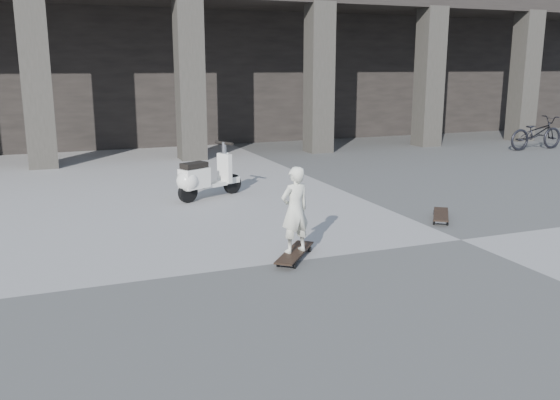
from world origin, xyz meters
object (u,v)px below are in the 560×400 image
object	(u,v)px
skateboard_spare	(441,215)
scooter	(200,178)
longboard	(295,253)
child	(295,210)
bicycle	(536,133)

from	to	relation	value
skateboard_spare	scooter	bearing A→B (deg)	85.21
longboard	child	xyz separation A→B (m)	(0.00, 0.00, 0.56)
child	bicycle	bearing A→B (deg)	-159.60
skateboard_spare	child	distance (m)	3.06
scooter	longboard	bearing A→B (deg)	-111.00
skateboard_spare	bicycle	size ratio (longest dim) A/B	0.47
longboard	child	size ratio (longest dim) A/B	0.83
scooter	bicycle	bearing A→B (deg)	-10.17
scooter	skateboard_spare	bearing A→B (deg)	-66.60
child	bicycle	world-z (taller)	child
child	scooter	distance (m)	3.70
skateboard_spare	scooter	distance (m)	4.20
longboard	bicycle	size ratio (longest dim) A/B	0.49
longboard	child	bearing A→B (deg)	0.00
longboard	bicycle	bearing A→B (deg)	-17.69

